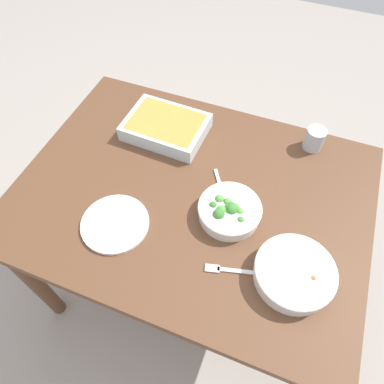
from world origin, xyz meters
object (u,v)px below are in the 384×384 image
(spoon_by_stew, at_px, (289,263))
(fork_on_table, at_px, (230,270))
(broccoli_bowl, at_px, (229,210))
(spoon_by_broccoli, at_px, (223,195))
(baking_dish, at_px, (166,126))
(drink_cup, at_px, (314,140))
(side_plate, at_px, (115,224))
(stew_bowl, at_px, (294,273))

(spoon_by_stew, relative_size, fork_on_table, 0.95)
(broccoli_bowl, xyz_separation_m, spoon_by_broccoli, (-0.04, 0.07, -0.03))
(broccoli_bowl, relative_size, baking_dish, 0.67)
(baking_dish, relative_size, fork_on_table, 1.75)
(broccoli_bowl, distance_m, baking_dish, 0.44)
(baking_dish, xyz_separation_m, spoon_by_stew, (0.57, -0.37, -0.03))
(drink_cup, relative_size, side_plate, 0.39)
(stew_bowl, distance_m, fork_on_table, 0.19)
(broccoli_bowl, distance_m, drink_cup, 0.45)
(baking_dish, bearing_deg, fork_on_table, -48.27)
(side_plate, xyz_separation_m, spoon_by_stew, (0.55, 0.07, -0.00))
(side_plate, bearing_deg, spoon_by_broccoli, 39.43)
(drink_cup, distance_m, spoon_by_broccoli, 0.41)
(drink_cup, height_order, spoon_by_broccoli, drink_cup)
(stew_bowl, distance_m, side_plate, 0.57)
(broccoli_bowl, bearing_deg, fork_on_table, -70.90)
(drink_cup, distance_m, side_plate, 0.78)
(stew_bowl, height_order, spoon_by_stew, stew_bowl)
(baking_dish, height_order, fork_on_table, baking_dish)
(baking_dish, distance_m, spoon_by_broccoli, 0.36)
(drink_cup, bearing_deg, baking_dish, -166.26)
(spoon_by_broccoli, bearing_deg, baking_dish, 145.94)
(stew_bowl, relative_size, drink_cup, 2.78)
(side_plate, xyz_separation_m, spoon_by_broccoli, (0.29, 0.24, -0.00))
(side_plate, bearing_deg, spoon_by_stew, 7.22)
(broccoli_bowl, distance_m, side_plate, 0.37)
(side_plate, height_order, fork_on_table, side_plate)
(baking_dish, distance_m, fork_on_table, 0.61)
(baking_dish, bearing_deg, stew_bowl, -35.02)
(stew_bowl, distance_m, spoon_by_broccoli, 0.35)
(fork_on_table, bearing_deg, drink_cup, 77.03)
(broccoli_bowl, height_order, baking_dish, broccoli_bowl)
(baking_dish, bearing_deg, spoon_by_broccoli, -34.06)
(broccoli_bowl, relative_size, drink_cup, 2.44)
(stew_bowl, relative_size, side_plate, 1.08)
(spoon_by_stew, bearing_deg, stew_bowl, -65.86)
(spoon_by_stew, distance_m, fork_on_table, 0.18)
(stew_bowl, xyz_separation_m, drink_cup, (-0.04, 0.54, 0.01))
(spoon_by_broccoli, distance_m, fork_on_table, 0.27)
(fork_on_table, bearing_deg, stew_bowl, 14.84)
(stew_bowl, bearing_deg, side_plate, -176.92)
(broccoli_bowl, relative_size, fork_on_table, 1.18)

